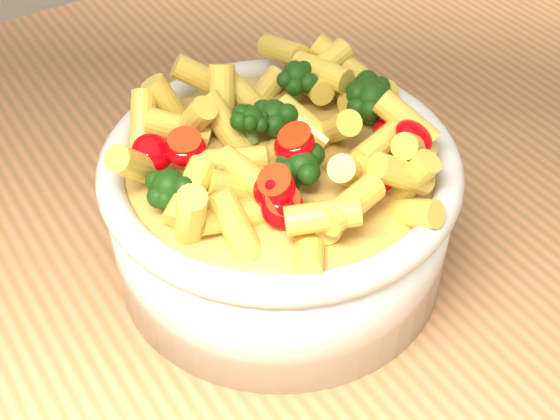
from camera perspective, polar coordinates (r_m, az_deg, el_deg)
table at (r=0.75m, az=2.44°, el=-2.99°), size 1.20×0.80×0.90m
serving_bowl at (r=0.57m, az=0.00°, el=0.10°), size 0.25×0.25×0.11m
pasta_salad at (r=0.52m, az=0.00°, el=5.50°), size 0.20×0.20×0.04m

